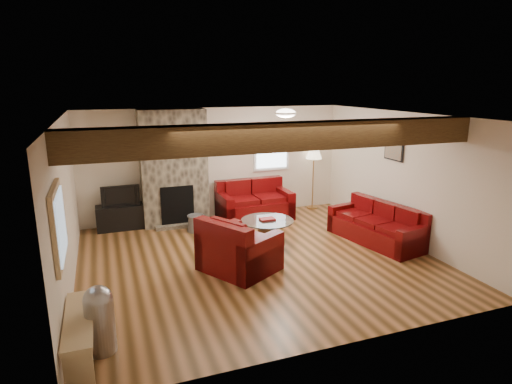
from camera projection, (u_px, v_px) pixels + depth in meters
The scene contains 18 objects.
room at pixel (257, 191), 7.25m from camera, with size 8.00×8.00×8.00m.
oak_beam at pixel (289, 136), 5.85m from camera, with size 6.00×0.36×0.38m, color #341D0F.
chimney_breast at pixel (174, 169), 9.19m from camera, with size 1.40×0.67×2.50m.
back_window at pixel (271, 147), 10.09m from camera, with size 0.90×0.08×1.10m, color white, non-canonical shape.
hatch_window at pixel (59, 225), 4.85m from camera, with size 0.08×1.00×0.90m, color tan, non-canonical shape.
ceiling_dome at pixel (286, 115), 8.07m from camera, with size 0.40×0.40×0.18m, color white, non-canonical shape.
artwork_back at pixel (222, 143), 9.66m from camera, with size 0.42×0.06×0.52m, color black, non-canonical shape.
artwork_right at pixel (394, 150), 8.38m from camera, with size 0.06×0.55×0.42m, color black, non-canonical shape.
sofa_three at pixel (376, 223), 8.31m from camera, with size 1.94×0.81×0.75m, color #490705, non-canonical shape.
loveseat at pixel (255, 200), 9.73m from camera, with size 1.63×0.94×0.87m, color #490705, non-canonical shape.
armchair_red at pixel (239, 244), 7.03m from camera, with size 1.12×0.98×0.90m, color #490705, non-canonical shape.
coffee_table at pixel (267, 232), 8.19m from camera, with size 1.01×1.01×0.53m.
tv_cabinet at pixel (122, 217), 9.09m from camera, with size 1.04×0.41×0.52m, color black.
television at pixel (120, 195), 8.97m from camera, with size 0.77×0.10×0.45m, color black.
floor_lamp at pixel (314, 156), 10.36m from camera, with size 0.39×0.39×1.52m.
pine_bench at pixel (81, 337), 4.80m from camera, with size 0.30×1.30×0.49m, color tan, non-canonical shape.
pedal_bin at pixel (100, 319), 4.85m from camera, with size 0.33×0.33×0.82m, color #97989C, non-canonical shape.
coal_bucket at pixel (196, 223), 8.96m from camera, with size 0.38×0.38×0.36m, color slate, non-canonical shape.
Camera 1 is at (-2.43, -6.60, 3.01)m, focal length 30.00 mm.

